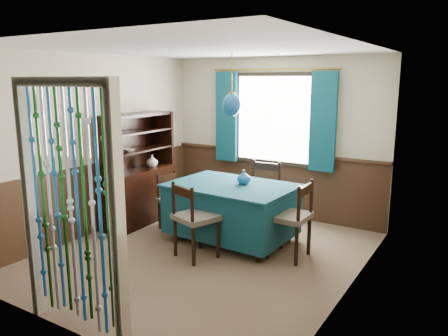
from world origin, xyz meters
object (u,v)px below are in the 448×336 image
Objects in this scene: dining_table at (231,209)px; sideboard at (138,185)px; bowl_shelf at (128,150)px; chair_left at (173,199)px; chair_far at (262,193)px; pendant_lamp at (232,105)px; vase_table at (244,178)px; chair_near at (194,218)px; chair_right at (292,217)px; vase_sideboard at (152,160)px.

dining_table is 1.61m from sideboard.
bowl_shelf is at bearing -76.82° from sideboard.
chair_left is 0.49× the size of sideboard.
chair_left is (-1.08, -0.73, -0.08)m from chair_far.
pendant_lamp reaches higher than sideboard.
chair_left is 0.63m from sideboard.
bowl_shelf reaches higher than vase_table.
sideboard reaches higher than chair_left.
chair_right is (1.00, 0.63, 0.01)m from chair_near.
pendant_lamp is 4.33× the size of bowl_shelf.
chair_right is at bearing 4.80° from bowl_shelf.
vase_sideboard is (0.00, 0.50, -0.23)m from bowl_shelf.
chair_far reaches higher than chair_left.
dining_table is 1.38m from pendant_lamp.
chair_left is at bearing 87.45° from chair_right.
chair_right is at bearing 50.78° from chair_near.
chair_near is 1.77m from vase_sideboard.
sideboard is 8.90× the size of bowl_shelf.
dining_table is 9.55× the size of vase_table.
vase_table is (0.13, 0.11, -0.96)m from pendant_lamp.
chair_right is at bearing -6.83° from vase_sideboard.
dining_table is at bearing 101.14° from chair_near.
chair_left is 4.37× the size of bowl_shelf.
chair_near is 1.19m from chair_right.
pendant_lamp reaches higher than chair_left.
sideboard is at bearing 89.91° from chair_right.
dining_table is 2.06× the size of chair_left.
pendant_lamp reaches higher than dining_table.
chair_far is at bearing 83.48° from pendant_lamp.
vase_sideboard is at bearing 12.99° from chair_far.
dining_table is 1.01× the size of sideboard.
chair_left is 0.77m from vase_sideboard.
vase_table is (0.22, 0.83, 0.37)m from chair_near.
sideboard reaches higher than dining_table.
chair_right is 0.88m from vase_table.
sideboard is (-1.51, 0.65, 0.08)m from chair_near.
chair_left is 1.91m from chair_right.
sideboard reaches higher than chair_far.
dining_table is 0.73m from chair_near.
chair_left is at bearing -177.89° from dining_table.
chair_far is 1.87m from sideboard.
bowl_shelf is 0.55m from vase_sideboard.
chair_left is 4.02× the size of vase_sideboard.
vase_table is at bearing 104.89° from chair_left.
vase_table is at bearing -3.20° from vase_sideboard.
bowl_shelf is at bearing -166.33° from vase_table.
vase_sideboard is at bearing 176.80° from vase_table.
bowl_shelf is (-0.55, -0.31, 0.73)m from chair_left.
chair_right reaches higher than chair_left.
pendant_lamp is (1.61, 0.07, 1.26)m from sideboard.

